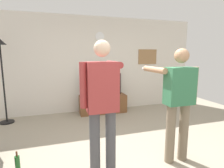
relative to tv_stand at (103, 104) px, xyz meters
The scene contains 10 objects.
ground_plane 2.62m from the tv_stand, 95.22° to the right, with size 8.40×8.40×0.00m, color #9E937F.
back_wall 1.18m from the tv_stand, 124.16° to the left, with size 6.40×0.10×2.70m, color silver.
tv_stand is the anchor object (origin of this frame).
television 0.56m from the tv_stand, 90.00° to the left, with size 1.09×0.07×0.60m.
wall_clock 1.91m from the tv_stand, 90.00° to the left, with size 0.25×0.25×0.03m, color white.
framed_picture 2.04m from the tv_stand, 10.94° to the left, with size 0.62×0.04×0.45m, color #997047.
floor_lamp 2.70m from the tv_stand, behind, with size 0.32×0.32×2.00m.
person_standing_nearer_lamp 2.80m from the tv_stand, 104.56° to the right, with size 0.58×0.78×1.82m.
person_standing_nearer_couch 2.77m from the tv_stand, 79.49° to the right, with size 0.61×0.78×1.73m.
beverage_bottle 2.88m from the tv_stand, 129.04° to the right, with size 0.07×0.07×0.31m.
Camera 1 is at (-1.00, -2.24, 1.63)m, focal length 29.02 mm.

